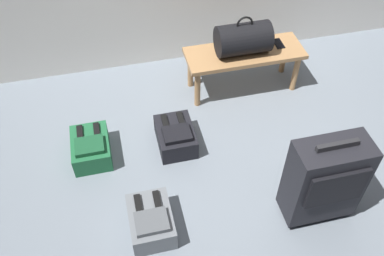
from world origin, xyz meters
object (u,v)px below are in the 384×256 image
(bench, at_px, (244,57))
(backpack_grey, at_px, (151,221))
(cell_phone, at_px, (278,43))
(backpack_green, at_px, (91,148))
(backpack_dark, at_px, (176,136))
(duffel_bag_black, at_px, (243,39))
(suitcase_upright_charcoal, at_px, (325,180))

(bench, relative_size, backpack_grey, 2.63)
(backpack_grey, bearing_deg, cell_phone, 43.43)
(cell_phone, xyz_separation_m, backpack_green, (-1.68, -0.54, -0.30))
(backpack_green, bearing_deg, backpack_dark, -2.95)
(cell_phone, bearing_deg, backpack_dark, -150.93)
(cell_phone, relative_size, backpack_grey, 0.38)
(duffel_bag_black, xyz_separation_m, cell_phone, (0.34, 0.03, -0.13))
(cell_phone, relative_size, backpack_dark, 0.38)
(backpack_grey, xyz_separation_m, backpack_dark, (0.31, 0.70, 0.00))
(duffel_bag_black, relative_size, suitcase_upright_charcoal, 0.62)
(suitcase_upright_charcoal, relative_size, backpack_dark, 1.87)
(bench, height_order, backpack_dark, bench)
(bench, height_order, backpack_grey, bench)
(duffel_bag_black, distance_m, backpack_green, 1.49)
(backpack_green, bearing_deg, cell_phone, 17.77)
(cell_phone, bearing_deg, backpack_grey, -136.57)
(suitcase_upright_charcoal, height_order, backpack_green, suitcase_upright_charcoal)
(bench, distance_m, backpack_green, 1.47)
(duffel_bag_black, distance_m, backpack_dark, 0.97)
(duffel_bag_black, xyz_separation_m, backpack_grey, (-1.00, -1.23, -0.43))
(suitcase_upright_charcoal, bearing_deg, backpack_dark, 134.21)
(backpack_green, bearing_deg, backpack_grey, -65.15)
(backpack_grey, distance_m, backpack_dark, 0.76)
(backpack_grey, relative_size, backpack_dark, 1.00)
(suitcase_upright_charcoal, distance_m, backpack_grey, 1.15)
(suitcase_upright_charcoal, relative_size, backpack_grey, 1.87)
(backpack_grey, bearing_deg, backpack_green, 114.85)
(suitcase_upright_charcoal, relative_size, backpack_green, 1.87)
(backpack_grey, bearing_deg, bench, 50.21)
(backpack_green, distance_m, backpack_dark, 0.65)
(cell_phone, distance_m, backpack_dark, 1.21)
(suitcase_upright_charcoal, bearing_deg, bench, 93.53)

